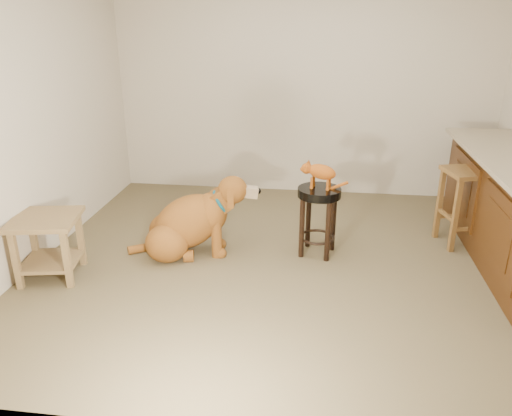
# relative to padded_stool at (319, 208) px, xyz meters

# --- Properties ---
(floor) EXTENTS (4.50, 4.00, 0.01)m
(floor) POSITION_rel_padded_stool_xyz_m (-0.23, -0.23, -0.46)
(floor) COLOR brown
(floor) RESTS_ON ground
(room_shell) EXTENTS (4.54, 4.04, 2.62)m
(room_shell) POSITION_rel_padded_stool_xyz_m (-0.23, -0.23, 1.22)
(room_shell) COLOR #C1B29B
(room_shell) RESTS_ON ground
(padded_stool) EXTENTS (0.39, 0.39, 0.64)m
(padded_stool) POSITION_rel_padded_stool_xyz_m (0.00, 0.00, 0.00)
(padded_stool) COLOR black
(padded_stool) RESTS_ON ground
(wood_stool) EXTENTS (0.49, 0.49, 0.75)m
(wood_stool) POSITION_rel_padded_stool_xyz_m (1.37, 0.40, -0.07)
(wood_stool) COLOR brown
(wood_stool) RESTS_ON ground
(side_table) EXTENTS (0.61, 0.61, 0.54)m
(side_table) POSITION_rel_padded_stool_xyz_m (-2.23, -0.73, -0.10)
(side_table) COLOR brown
(side_table) RESTS_ON ground
(golden_retriever) EXTENTS (1.24, 0.68, 0.79)m
(golden_retriever) POSITION_rel_padded_stool_xyz_m (-1.17, -0.14, -0.16)
(golden_retriever) COLOR brown
(golden_retriever) RESTS_ON ground
(tabby_kitten) EXTENTS (0.44, 0.18, 0.27)m
(tabby_kitten) POSITION_rel_padded_stool_xyz_m (-0.01, 0.00, 0.33)
(tabby_kitten) COLOR #8C3F0E
(tabby_kitten) RESTS_ON padded_stool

